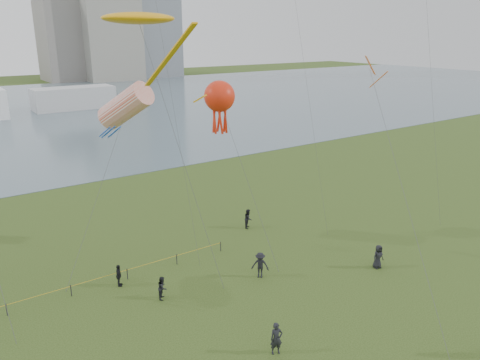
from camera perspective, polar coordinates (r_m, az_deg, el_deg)
lake at (r=116.11m, az=-26.44°, el=7.30°), size 400.00×120.00×0.08m
building_mid at (r=186.43m, az=-15.94°, el=17.54°), size 20.00×20.00×38.00m
building_low at (r=188.03m, az=-20.60°, el=15.58°), size 16.00×18.00×28.00m
pavilion_right at (r=116.65m, az=-19.62°, el=9.39°), size 18.00×7.00×5.00m
spectator_a at (r=32.53m, az=-9.42°, el=-12.81°), size 0.96×0.98×1.60m
spectator_b at (r=34.52m, az=2.47°, el=-10.32°), size 1.41×1.40×1.96m
spectator_c at (r=34.55m, az=-14.57°, el=-11.21°), size 0.81×1.02×1.63m
spectator_d at (r=37.31m, az=16.48°, el=-8.94°), size 0.97×0.70×1.85m
spectator_f at (r=27.36m, az=4.46°, el=-18.72°), size 0.82×0.68×1.91m
spectator_g at (r=42.79m, az=1.01°, el=-4.71°), size 1.09×1.09×1.78m
kite_stingray at (r=33.94m, az=-12.15°, el=18.61°), size 5.17×10.09×18.43m
kite_windsock at (r=37.16m, az=-13.77°, el=8.74°), size 8.83×6.79×13.73m
kite_octopus at (r=37.03m, az=-2.51°, el=10.07°), size 2.44×8.26×13.58m
kite_delta at (r=36.74m, az=15.96°, el=12.08°), size 9.00×14.95×15.45m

